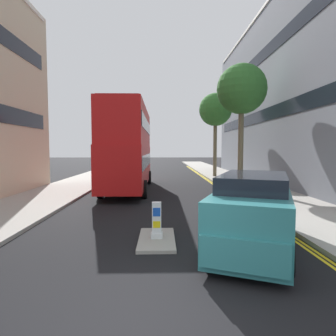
{
  "coord_description": "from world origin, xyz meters",
  "views": [
    {
      "loc": [
        0.15,
        -4.23,
        2.83
      ],
      "look_at": [
        0.5,
        11.0,
        1.8
      ],
      "focal_mm": 30.47,
      "sensor_mm": 36.0,
      "label": 1
    }
  ],
  "objects": [
    {
      "name": "ground_plane",
      "position": [
        0.0,
        0.0,
        0.0
      ],
      "size": [
        180.0,
        180.0,
        0.0
      ],
      "primitive_type": "plane",
      "color": "black"
    },
    {
      "name": "keep_left_bollard",
      "position": [
        0.0,
        4.33,
        0.61
      ],
      "size": [
        0.36,
        0.28,
        1.11
      ],
      "color": "silver",
      "rests_on": "traffic_island"
    },
    {
      "name": "sidewalk_right",
      "position": [
        6.5,
        16.0,
        0.07
      ],
      "size": [
        4.0,
        80.0,
        0.14
      ],
      "primitive_type": "cube",
      "color": "#9E9991",
      "rests_on": "ground"
    },
    {
      "name": "traffic_island",
      "position": [
        0.0,
        4.34,
        0.05
      ],
      "size": [
        1.1,
        2.2,
        0.1
      ],
      "primitive_type": "cube",
      "color": "#9E9991",
      "rests_on": "ground"
    },
    {
      "name": "street_tree_near",
      "position": [
        5.42,
        23.69,
        6.57
      ],
      "size": [
        3.19,
        3.19,
        8.1
      ],
      "color": "#6B6047",
      "rests_on": "sidewalk_right"
    },
    {
      "name": "double_decker_bus_away",
      "position": [
        -2.09,
        15.34,
        3.03
      ],
      "size": [
        2.82,
        10.82,
        5.64
      ],
      "color": "red",
      "rests_on": "ground"
    },
    {
      "name": "townhouse_terrace_right",
      "position": [
        13.5,
        21.24,
        7.3
      ],
      "size": [
        10.08,
        28.0,
        14.6
      ],
      "color": "slate",
      "rests_on": "ground"
    },
    {
      "name": "kerb_line_outer",
      "position": [
        4.4,
        14.0,
        0.0
      ],
      "size": [
        0.1,
        56.0,
        0.01
      ],
      "primitive_type": "cube",
      "color": "yellow",
      "rests_on": "ground"
    },
    {
      "name": "taxi_minivan",
      "position": [
        2.66,
        3.46,
        1.07
      ],
      "size": [
        3.54,
        5.16,
        2.12
      ],
      "color": "teal",
      "rests_on": "ground"
    },
    {
      "name": "kerb_line_inner",
      "position": [
        4.24,
        14.0,
        0.0
      ],
      "size": [
        0.1,
        56.0,
        0.01
      ],
      "primitive_type": "cube",
      "color": "yellow",
      "rests_on": "ground"
    },
    {
      "name": "street_tree_mid",
      "position": [
        5.69,
        15.6,
        6.87
      ],
      "size": [
        3.43,
        3.43,
        8.52
      ],
      "color": "#6B6047",
      "rests_on": "sidewalk_right"
    },
    {
      "name": "sidewalk_left",
      "position": [
        -6.5,
        16.0,
        0.07
      ],
      "size": [
        4.0,
        80.0,
        0.14
      ],
      "primitive_type": "cube",
      "color": "#9E9991",
      "rests_on": "ground"
    }
  ]
}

